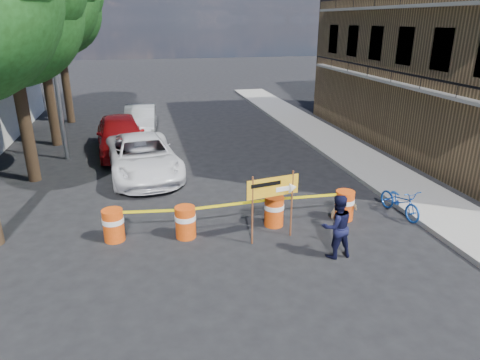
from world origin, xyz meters
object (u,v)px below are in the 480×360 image
barrel_mid_left (185,221)px  suv_white (143,156)px  detour_sign (280,191)px  sedan_silver (141,120)px  barrel_far_left (113,224)px  barrel_far_right (344,205)px  bicycle (402,189)px  pedestrian (337,226)px  barrel_mid_right (274,210)px  dog (344,212)px  sedan_red (121,134)px

barrel_mid_left → suv_white: (-1.04, 5.43, 0.28)m
detour_sign → sedan_silver: 13.30m
barrel_far_left → detour_sign: detour_sign is taller
barrel_mid_left → barrel_far_right: same height
bicycle → detour_sign: bearing=-179.1°
pedestrian → sedan_silver: pedestrian is taller
barrel_mid_right → pedestrian: bearing=-63.9°
barrel_far_right → dog: size_ratio=1.29×
suv_white → barrel_far_left: bearing=-106.4°
bicycle → barrel_mid_right: bearing=169.6°
barrel_far_right → detour_sign: size_ratio=0.47×
barrel_mid_left → dog: size_ratio=1.29×
barrel_mid_right → detour_sign: (-0.12, -0.80, 0.94)m
barrel_mid_right → barrel_far_right: bearing=-2.2°
barrel_far_right → bicycle: size_ratio=0.52×
bicycle → sedan_silver: size_ratio=0.39×
sedan_red → sedan_silver: 3.58m
pedestrian → barrel_far_left: bearing=-24.9°
barrel_mid_right → sedan_silver: (-3.63, 12.00, 0.25)m
barrel_far_right → suv_white: size_ratio=0.17×
suv_white → barrel_mid_right: bearing=-62.3°
barrel_mid_left → sedan_red: size_ratio=0.18×
barrel_far_right → sedan_red: bearing=127.9°
detour_sign → sedan_silver: (-3.51, 12.81, -0.69)m
bicycle → suv_white: 9.37m
bicycle → suv_white: (-7.60, 5.47, -0.11)m
detour_sign → pedestrian: size_ratio=1.15×
detour_sign → bicycle: size_ratio=1.11×
barrel_far_left → sedan_silver: 11.94m
barrel_mid_right → barrel_far_right: same height
sedan_silver → suv_white: bearing=-86.5°
barrel_far_right → bicycle: (1.80, -0.11, 0.39)m
barrel_far_left → suv_white: (0.88, 5.18, 0.28)m
suv_white → sedan_red: (-0.91, 3.26, 0.10)m
barrel_far_left → sedan_silver: (0.88, 11.90, 0.25)m
detour_sign → barrel_far_left: bearing=158.3°
barrel_far_left → pedestrian: size_ratio=0.54×
dog → sedan_silver: bearing=37.9°
barrel_far_left → dog: barrel_far_left is taller
barrel_mid_right → sedan_red: sedan_red is taller
sedan_silver → bicycle: bearing=-54.5°
bicycle → suv_white: bearing=136.7°
barrel_mid_right → suv_white: (-3.63, 5.27, 0.28)m
barrel_far_left → sedan_silver: bearing=85.8°
barrel_mid_left → suv_white: size_ratio=0.17×
barrel_mid_left → barrel_mid_right: 2.59m
bicycle → sedan_red: size_ratio=0.35×
barrel_far_left → suv_white: suv_white is taller
barrel_far_left → barrel_mid_left: bearing=-7.6°
bicycle → barrel_far_left: bearing=170.5°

